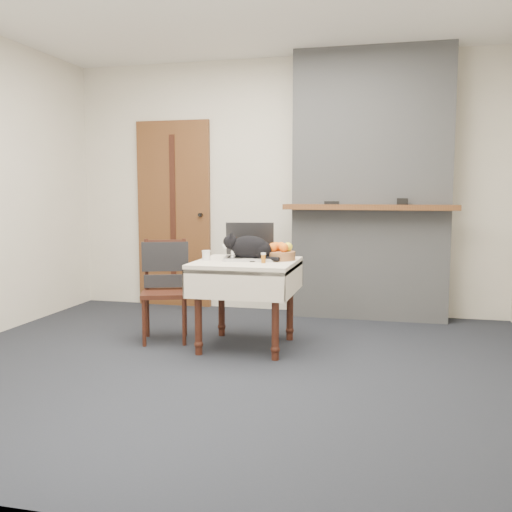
{
  "coord_description": "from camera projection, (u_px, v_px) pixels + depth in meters",
  "views": [
    {
      "loc": [
        1.13,
        -3.84,
        1.24
      ],
      "look_at": [
        0.09,
        0.45,
        0.75
      ],
      "focal_mm": 40.0,
      "sensor_mm": 36.0,
      "label": 1
    }
  ],
  "objects": [
    {
      "name": "desk_clutter",
      "position": [
        265.0,
        260.0,
        4.51
      ],
      "size": [
        0.13,
        0.06,
        0.01
      ],
      "primitive_type": "cube",
      "rotation": [
        0.0,
        0.0,
        0.36
      ],
      "color": "black",
      "rests_on": "side_table"
    },
    {
      "name": "laptop",
      "position": [
        249.0,
        250.0,
        4.63
      ],
      "size": [
        0.45,
        0.41,
        0.29
      ],
      "rotation": [
        0.0,
        0.0,
        0.19
      ],
      "color": "#B7B7BC",
      "rests_on": "side_table"
    },
    {
      "name": "ground",
      "position": [
        229.0,
        365.0,
        4.11
      ],
      "size": [
        4.5,
        4.5,
        0.0
      ],
      "primitive_type": "plane",
      "color": "black",
      "rests_on": "ground"
    },
    {
      "name": "cat",
      "position": [
        251.0,
        248.0,
        4.52
      ],
      "size": [
        0.47,
        0.22,
        0.23
      ],
      "rotation": [
        0.0,
        0.0,
        0.13
      ],
      "color": "black",
      "rests_on": "side_table"
    },
    {
      "name": "pill_bottle",
      "position": [
        263.0,
        258.0,
        4.36
      ],
      "size": [
        0.04,
        0.04,
        0.08
      ],
      "color": "#A05913",
      "rests_on": "side_table"
    },
    {
      "name": "side_table",
      "position": [
        246.0,
        275.0,
        4.53
      ],
      "size": [
        0.78,
        0.78,
        0.7
      ],
      "color": "#371A0F",
      "rests_on": "ground"
    },
    {
      "name": "cream_jar",
      "position": [
        206.0,
        255.0,
        4.55
      ],
      "size": [
        0.07,
        0.07,
        0.08
      ],
      "primitive_type": "cylinder",
      "color": "silver",
      "rests_on": "side_table"
    },
    {
      "name": "door",
      "position": [
        174.0,
        214.0,
        6.19
      ],
      "size": [
        0.82,
        0.1,
        2.0
      ],
      "color": "brown",
      "rests_on": "ground"
    },
    {
      "name": "room_shell",
      "position": [
        245.0,
        124.0,
        4.36
      ],
      "size": [
        4.52,
        4.01,
        2.61
      ],
      "color": "beige",
      "rests_on": "ground"
    },
    {
      "name": "fruit_basket",
      "position": [
        280.0,
        253.0,
        4.56
      ],
      "size": [
        0.25,
        0.25,
        0.14
      ],
      "color": "#94653C",
      "rests_on": "side_table"
    },
    {
      "name": "chimney",
      "position": [
        371.0,
        186.0,
        5.54
      ],
      "size": [
        1.62,
        0.48,
        2.6
      ],
      "color": "gray",
      "rests_on": "ground"
    },
    {
      "name": "chair",
      "position": [
        165.0,
        276.0,
        4.81
      ],
      "size": [
        0.48,
        0.48,
        0.85
      ],
      "rotation": [
        0.0,
        0.0,
        0.34
      ],
      "color": "#371A0F",
      "rests_on": "ground"
    }
  ]
}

